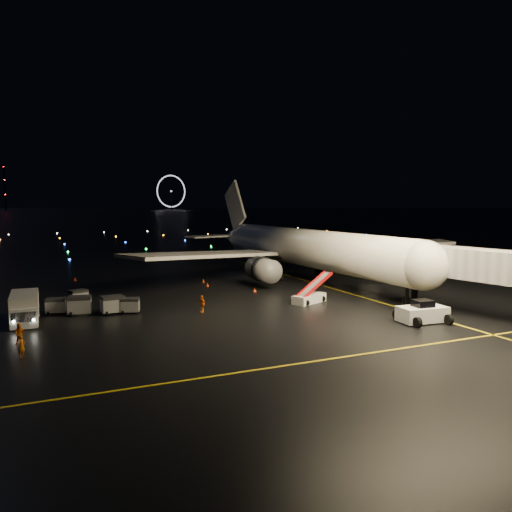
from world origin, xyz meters
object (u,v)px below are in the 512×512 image
object	(u,v)px
airliner	(295,226)
baggage_cart_2	(78,297)
service_truck	(25,308)
baggage_cart_3	(112,305)
baggage_cart_0	(130,305)
pushback_tug	(422,311)
baggage_cart_4	(56,306)
crew_c	(202,304)
baggage_cart_1	(80,305)
crew_a	(21,346)
crew_b	(20,334)
belt_loader	(309,289)

from	to	relation	value
airliner	baggage_cart_2	world-z (taller)	airliner
service_truck	baggage_cart_3	xyz separation A→B (m)	(7.88, 0.38, -0.47)
baggage_cart_0	baggage_cart_3	world-z (taller)	baggage_cart_3
pushback_tug	baggage_cart_4	distance (m)	35.53
crew_c	baggage_cart_2	xyz separation A→B (m)	(-11.10, 9.37, -0.08)
airliner	baggage_cart_0	xyz separation A→B (m)	(-26.64, -14.77, -6.76)
service_truck	baggage_cart_4	world-z (taller)	service_truck
airliner	service_truck	world-z (taller)	airliner
baggage_cart_2	baggage_cart_1	bearing A→B (deg)	-114.11
crew_a	baggage_cart_1	world-z (taller)	baggage_cart_1
crew_c	baggage_cart_2	bearing A→B (deg)	-142.67
service_truck	crew_b	world-z (taller)	service_truck
baggage_cart_0	crew_c	bearing A→B (deg)	-3.38
baggage_cart_4	airliner	bearing A→B (deg)	28.82
service_truck	baggage_cart_4	size ratio (longest dim) A/B	4.11
baggage_cart_2	crew_a	bearing A→B (deg)	-127.12
airliner	baggage_cart_3	size ratio (longest dim) A/B	25.09
airliner	service_truck	bearing A→B (deg)	-161.10
airliner	baggage_cart_2	xyz separation A→B (m)	(-31.03, -7.92, -6.74)
baggage_cart_3	baggage_cart_4	xyz separation A→B (m)	(-5.17, 2.31, -0.13)
baggage_cart_2	baggage_cart_3	bearing A→B (deg)	-88.36
baggage_cart_0	baggage_cart_1	xyz separation A→B (m)	(-4.69, 1.21, 0.17)
airliner	baggage_cart_4	world-z (taller)	airliner
crew_b	baggage_cart_0	size ratio (longest dim) A/B	0.96
service_truck	airliner	bearing A→B (deg)	23.08
airliner	pushback_tug	world-z (taller)	airliner
baggage_cart_4	crew_c	bearing A→B (deg)	-12.06
baggage_cart_1	baggage_cart_2	bearing A→B (deg)	96.57
crew_a	baggage_cart_2	world-z (taller)	crew_a
baggage_cart_3	baggage_cart_4	distance (m)	5.66
baggage_cart_1	baggage_cart_0	bearing A→B (deg)	-4.87
belt_loader	crew_c	distance (m)	12.26
service_truck	belt_loader	bearing A→B (deg)	-4.75
airliner	baggage_cart_0	bearing A→B (deg)	-154.27
airliner	crew_b	bearing A→B (deg)	-151.49
crew_a	baggage_cart_0	size ratio (longest dim) A/B	0.88
baggage_cart_0	belt_loader	bearing A→B (deg)	8.78
baggage_cart_4	pushback_tug	bearing A→B (deg)	-20.66
crew_b	crew_c	xyz separation A→B (m)	(16.51, 5.29, 0.01)
crew_a	crew_b	world-z (taller)	crew_b
airliner	crew_a	distance (m)	45.19
baggage_cart_2	baggage_cart_3	world-z (taller)	baggage_cart_3
baggage_cart_0	airliner	bearing A→B (deg)	46.21
baggage_cart_1	service_truck	bearing A→B (deg)	-156.69
pushback_tug	crew_c	world-z (taller)	pushback_tug
baggage_cart_0	baggage_cart_1	size ratio (longest dim) A/B	0.81
pushback_tug	baggage_cart_4	size ratio (longest dim) A/B	2.43
crew_b	baggage_cart_2	bearing A→B (deg)	78.61
belt_loader	crew_b	size ratio (longest dim) A/B	3.64
crew_c	baggage_cart_0	distance (m)	7.17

